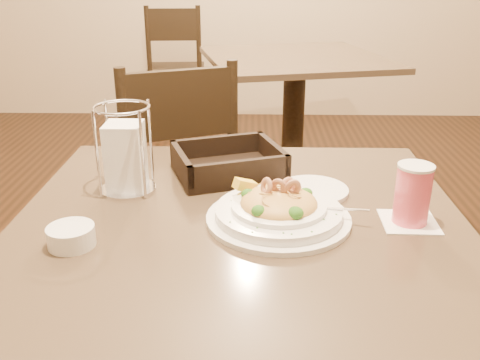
{
  "coord_description": "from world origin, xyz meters",
  "views": [
    {
      "loc": [
        0.02,
        -0.94,
        1.23
      ],
      "look_at": [
        0.0,
        0.02,
        0.83
      ],
      "focal_mm": 40.0,
      "sensor_mm": 36.0,
      "label": 1
    }
  ],
  "objects_px": {
    "drink_glass": "(413,195)",
    "butter_ramekin": "(71,236)",
    "background_table": "(294,100)",
    "bread_basket": "(228,165)",
    "main_table": "(240,321)",
    "dining_chair_near": "(174,178)",
    "side_plate": "(312,190)",
    "napkin_caddy": "(126,155)",
    "pasta_bowl": "(278,209)",
    "dining_chair_far": "(176,64)"
  },
  "relations": [
    {
      "from": "side_plate",
      "to": "napkin_caddy",
      "type": "bearing_deg",
      "value": 179.56
    },
    {
      "from": "background_table",
      "to": "side_plate",
      "type": "xyz_separation_m",
      "value": [
        -0.09,
        -1.79,
        0.24
      ]
    },
    {
      "from": "dining_chair_near",
      "to": "butter_ramekin",
      "type": "distance_m",
      "value": 0.98
    },
    {
      "from": "drink_glass",
      "to": "main_table",
      "type": "bearing_deg",
      "value": -179.45
    },
    {
      "from": "background_table",
      "to": "dining_chair_far",
      "type": "relative_size",
      "value": 1.17
    },
    {
      "from": "dining_chair_near",
      "to": "dining_chair_far",
      "type": "relative_size",
      "value": 1.0
    },
    {
      "from": "dining_chair_far",
      "to": "dining_chair_near",
      "type": "bearing_deg",
      "value": 92.97
    },
    {
      "from": "background_table",
      "to": "bread_basket",
      "type": "xyz_separation_m",
      "value": [
        -0.28,
        -1.69,
        0.26
      ]
    },
    {
      "from": "main_table",
      "to": "pasta_bowl",
      "type": "relative_size",
      "value": 2.86
    },
    {
      "from": "background_table",
      "to": "side_plate",
      "type": "relative_size",
      "value": 6.85
    },
    {
      "from": "dining_chair_near",
      "to": "napkin_caddy",
      "type": "relative_size",
      "value": 4.77
    },
    {
      "from": "background_table",
      "to": "napkin_caddy",
      "type": "distance_m",
      "value": 1.89
    },
    {
      "from": "main_table",
      "to": "bread_basket",
      "type": "bearing_deg",
      "value": 97.61
    },
    {
      "from": "background_table",
      "to": "butter_ramekin",
      "type": "bearing_deg",
      "value": -105.11
    },
    {
      "from": "main_table",
      "to": "pasta_bowl",
      "type": "bearing_deg",
      "value": 3.02
    },
    {
      "from": "dining_chair_far",
      "to": "main_table",
      "type": "bearing_deg",
      "value": 95.66
    },
    {
      "from": "dining_chair_far",
      "to": "pasta_bowl",
      "type": "relative_size",
      "value": 2.95
    },
    {
      "from": "main_table",
      "to": "side_plate",
      "type": "distance_m",
      "value": 0.32
    },
    {
      "from": "bread_basket",
      "to": "pasta_bowl",
      "type": "bearing_deg",
      "value": -66.11
    },
    {
      "from": "drink_glass",
      "to": "butter_ramekin",
      "type": "height_order",
      "value": "drink_glass"
    },
    {
      "from": "drink_glass",
      "to": "butter_ramekin",
      "type": "relative_size",
      "value": 1.42
    },
    {
      "from": "main_table",
      "to": "drink_glass",
      "type": "bearing_deg",
      "value": 0.55
    },
    {
      "from": "napkin_caddy",
      "to": "side_plate",
      "type": "relative_size",
      "value": 1.23
    },
    {
      "from": "background_table",
      "to": "bread_basket",
      "type": "height_order",
      "value": "bread_basket"
    },
    {
      "from": "butter_ramekin",
      "to": "drink_glass",
      "type": "bearing_deg",
      "value": 9.46
    },
    {
      "from": "main_table",
      "to": "bread_basket",
      "type": "relative_size",
      "value": 3.08
    },
    {
      "from": "background_table",
      "to": "pasta_bowl",
      "type": "height_order",
      "value": "pasta_bowl"
    },
    {
      "from": "side_plate",
      "to": "pasta_bowl",
      "type": "bearing_deg",
      "value": -119.93
    },
    {
      "from": "drink_glass",
      "to": "butter_ramekin",
      "type": "bearing_deg",
      "value": -170.54
    },
    {
      "from": "dining_chair_far",
      "to": "bread_basket",
      "type": "bearing_deg",
      "value": 95.89
    },
    {
      "from": "background_table",
      "to": "main_table",
      "type": "bearing_deg",
      "value": -97.37
    },
    {
      "from": "dining_chair_far",
      "to": "butter_ramekin",
      "type": "bearing_deg",
      "value": 90.05
    },
    {
      "from": "main_table",
      "to": "dining_chair_far",
      "type": "relative_size",
      "value": 0.97
    },
    {
      "from": "main_table",
      "to": "butter_ramekin",
      "type": "relative_size",
      "value": 10.58
    },
    {
      "from": "main_table",
      "to": "pasta_bowl",
      "type": "distance_m",
      "value": 0.27
    },
    {
      "from": "drink_glass",
      "to": "side_plate",
      "type": "relative_size",
      "value": 0.76
    },
    {
      "from": "main_table",
      "to": "napkin_caddy",
      "type": "relative_size",
      "value": 4.61
    },
    {
      "from": "dining_chair_far",
      "to": "drink_glass",
      "type": "height_order",
      "value": "dining_chair_far"
    },
    {
      "from": "main_table",
      "to": "dining_chair_near",
      "type": "height_order",
      "value": "dining_chair_near"
    },
    {
      "from": "background_table",
      "to": "drink_glass",
      "type": "height_order",
      "value": "drink_glass"
    },
    {
      "from": "pasta_bowl",
      "to": "napkin_caddy",
      "type": "distance_m",
      "value": 0.36
    },
    {
      "from": "butter_ramekin",
      "to": "background_table",
      "type": "bearing_deg",
      "value": 74.89
    },
    {
      "from": "napkin_caddy",
      "to": "main_table",
      "type": "bearing_deg",
      "value": -30.6
    },
    {
      "from": "dining_chair_near",
      "to": "napkin_caddy",
      "type": "distance_m",
      "value": 0.77
    },
    {
      "from": "pasta_bowl",
      "to": "napkin_caddy",
      "type": "bearing_deg",
      "value": 156.09
    },
    {
      "from": "background_table",
      "to": "napkin_caddy",
      "type": "xyz_separation_m",
      "value": [
        -0.5,
        -1.79,
        0.32
      ]
    },
    {
      "from": "pasta_bowl",
      "to": "side_plate",
      "type": "xyz_separation_m",
      "value": [
        0.08,
        0.14,
        -0.02
      ]
    },
    {
      "from": "bread_basket",
      "to": "main_table",
      "type": "bearing_deg",
      "value": -82.39
    },
    {
      "from": "main_table",
      "to": "drink_glass",
      "type": "height_order",
      "value": "drink_glass"
    },
    {
      "from": "napkin_caddy",
      "to": "side_plate",
      "type": "distance_m",
      "value": 0.42
    }
  ]
}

